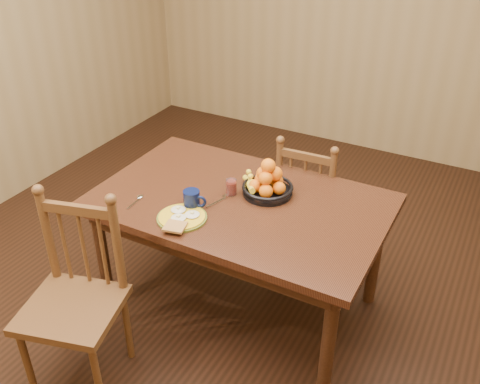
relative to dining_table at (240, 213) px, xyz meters
The scene contains 10 objects.
room 0.68m from the dining_table, ahead, with size 4.52×5.02×2.72m.
dining_table is the anchor object (origin of this frame).
chair_far 0.69m from the dining_table, 74.17° to the left, with size 0.44×0.42×0.92m.
chair_near 0.98m from the dining_table, 118.99° to the right, with size 0.56×0.54×1.01m.
breakfast_plate 0.37m from the dining_table, 119.00° to the right, with size 0.26×0.30×0.04m.
fork 0.14m from the dining_table, 146.95° to the right, with size 0.06×0.18×0.00m.
spoon 0.57m from the dining_table, 151.79° to the right, with size 0.04×0.16×0.01m.
coffee_mug 0.30m from the dining_table, 134.76° to the right, with size 0.13×0.09×0.10m.
juice_glass 0.15m from the dining_table, 156.61° to the left, with size 0.06×0.06×0.09m.
fruit_bowl 0.22m from the dining_table, 52.78° to the left, with size 0.32×0.29×0.22m.
Camera 1 is at (1.19, -2.21, 2.31)m, focal length 40.00 mm.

